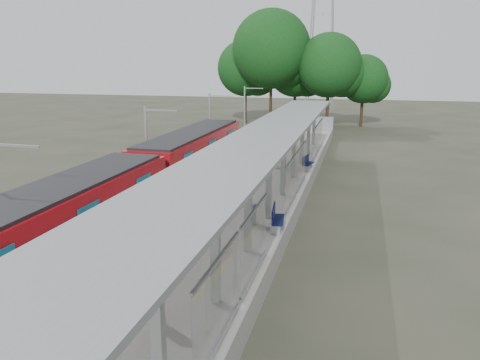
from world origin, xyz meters
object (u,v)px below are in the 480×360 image
object	(u,v)px
info_pillar_far	(275,155)
litter_bin	(251,214)
info_pillar_near	(151,297)
bench_mid	(276,218)
train	(144,182)
bench_far	(307,162)

from	to	relation	value
info_pillar_far	litter_bin	xyz separation A→B (m)	(1.01, -11.35, -0.40)
info_pillar_near	litter_bin	size ratio (longest dim) A/B	1.81
bench_mid	info_pillar_near	world-z (taller)	info_pillar_near
train	info_pillar_far	distance (m)	10.75
train	info_pillar_far	world-z (taller)	train
bench_far	info_pillar_near	bearing A→B (deg)	-85.77
train	bench_far	distance (m)	11.79
info_pillar_far	train	bearing A→B (deg)	-140.68
bench_mid	litter_bin	distance (m)	1.26
train	info_pillar_far	bearing A→B (deg)	62.72
litter_bin	bench_mid	bearing A→B (deg)	-20.56
info_pillar_near	info_pillar_far	xyz separation A→B (m)	(-0.20, 19.75, 0.14)
bench_mid	bench_far	size ratio (longest dim) A/B	1.05
bench_far	litter_bin	bearing A→B (deg)	-85.93
bench_mid	bench_far	bearing A→B (deg)	83.68
info_pillar_far	litter_bin	size ratio (longest dim) A/B	2.15
info_pillar_far	litter_bin	bearing A→B (deg)	-108.33
info_pillar_near	train	bearing A→B (deg)	99.12
litter_bin	info_pillar_far	bearing A→B (deg)	95.06
bench_far	bench_mid	bearing A→B (deg)	-79.93
litter_bin	train	bearing A→B (deg)	163.10
train	bench_far	xyz separation A→B (m)	(7.09, 9.40, -0.55)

